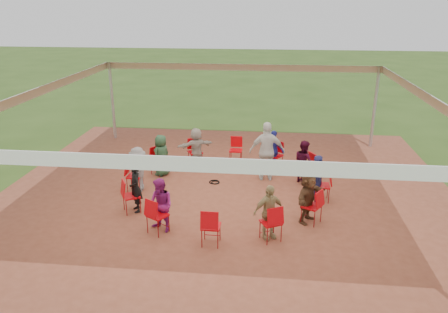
# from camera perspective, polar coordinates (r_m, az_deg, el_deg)

# --- Properties ---
(ground) EXTENTS (80.00, 80.00, 0.00)m
(ground) POSITION_cam_1_polar(r_m,az_deg,el_deg) (12.46, 0.25, -5.10)
(ground) COLOR #2E4A17
(ground) RESTS_ON ground
(dirt_patch) EXTENTS (13.00, 13.00, 0.00)m
(dirt_patch) POSITION_cam_1_polar(r_m,az_deg,el_deg) (12.46, 0.25, -5.08)
(dirt_patch) COLOR brown
(dirt_patch) RESTS_ON ground
(tent) EXTENTS (10.33, 10.33, 3.00)m
(tent) POSITION_cam_1_polar(r_m,az_deg,el_deg) (11.67, 0.26, 5.54)
(tent) COLOR #B2B2B7
(tent) RESTS_ON ground
(chair_0) EXTENTS (0.45, 0.43, 0.90)m
(chair_0) POSITION_cam_1_polar(r_m,az_deg,el_deg) (12.26, 12.69, -3.74)
(chair_0) COLOR #C5030B
(chair_0) RESTS_ON ground
(chair_1) EXTENTS (0.59, 0.58, 0.90)m
(chair_1) POSITION_cam_1_polar(r_m,az_deg,el_deg) (13.46, 10.74, -1.46)
(chair_1) COLOR #C5030B
(chair_1) RESTS_ON ground
(chair_2) EXTENTS (0.59, 0.59, 0.90)m
(chair_2) POSITION_cam_1_polar(r_m,az_deg,el_deg) (14.34, 6.69, 0.10)
(chair_2) COLOR #C5030B
(chair_2) RESTS_ON ground
(chair_3) EXTENTS (0.43, 0.45, 0.90)m
(chair_3) POSITION_cam_1_polar(r_m,az_deg,el_deg) (14.75, 1.55, 0.79)
(chair_3) COLOR #C5030B
(chair_3) RESTS_ON ground
(chair_4) EXTENTS (0.58, 0.59, 0.90)m
(chair_4) POSITION_cam_1_polar(r_m,az_deg,el_deg) (14.60, -3.78, 0.56)
(chair_4) COLOR #C5030B
(chair_4) RESTS_ON ground
(chair_5) EXTENTS (0.59, 0.59, 0.90)m
(chair_5) POSITION_cam_1_polar(r_m,az_deg,el_deg) (13.93, -8.48, -0.57)
(chair_5) COLOR #C5030B
(chair_5) RESTS_ON ground
(chair_6) EXTENTS (0.45, 0.43, 0.90)m
(chair_6) POSITION_cam_1_polar(r_m,az_deg,el_deg) (12.86, -11.59, -2.53)
(chair_6) COLOR #C5030B
(chair_6) RESTS_ON ground
(chair_7) EXTENTS (0.59, 0.58, 0.90)m
(chair_7) POSITION_cam_1_polar(r_m,az_deg,el_deg) (11.60, -11.99, -5.08)
(chair_7) COLOR #C5030B
(chair_7) RESTS_ON ground
(chair_8) EXTENTS (0.59, 0.59, 0.90)m
(chair_8) POSITION_cam_1_polar(r_m,az_deg,el_deg) (10.49, -8.65, -7.64)
(chair_8) COLOR #C5030B
(chair_8) RESTS_ON ground
(chair_9) EXTENTS (0.43, 0.45, 0.90)m
(chair_9) POSITION_cam_1_polar(r_m,az_deg,el_deg) (9.91, -1.72, -9.12)
(chair_9) COLOR #C5030B
(chair_9) RESTS_ON ground
(chair_10) EXTENTS (0.58, 0.59, 0.90)m
(chair_10) POSITION_cam_1_polar(r_m,az_deg,el_deg) (10.12, 6.14, -8.58)
(chair_10) COLOR #C5030B
(chair_10) RESTS_ON ground
(chair_11) EXTENTS (0.59, 0.59, 0.90)m
(chair_11) POSITION_cam_1_polar(r_m,az_deg,el_deg) (11.02, 11.38, -6.40)
(chair_11) COLOR #C5030B
(chair_11) RESTS_ON ground
(person_seated_0) EXTENTS (0.33, 0.49, 1.32)m
(person_seated_0) POSITION_cam_1_polar(r_m,az_deg,el_deg) (12.16, 12.20, -2.79)
(person_seated_0) COLOR #181B45
(person_seated_0) RESTS_ON ground
(person_seated_1) EXTENTS (0.63, 0.74, 1.32)m
(person_seated_1) POSITION_cam_1_polar(r_m,az_deg,el_deg) (13.32, 10.37, -0.66)
(person_seated_1) COLOR #39091E
(person_seated_1) RESTS_ON ground
(person_seated_2) EXTENTS (0.87, 0.74, 1.32)m
(person_seated_2) POSITION_cam_1_polar(r_m,az_deg,el_deg) (14.17, 6.47, 0.79)
(person_seated_2) COLOR #242B9A
(person_seated_2) RESTS_ON ground
(person_seated_3) EXTENTS (1.29, 0.99, 1.32)m
(person_seated_3) POSITION_cam_1_polar(r_m,az_deg,el_deg) (14.43, -3.65, 1.22)
(person_seated_3) COLOR #AFA99B
(person_seated_3) RESTS_ON ground
(person_seated_4) EXTENTS (0.64, 0.74, 1.32)m
(person_seated_4) POSITION_cam_1_polar(r_m,az_deg,el_deg) (13.78, -8.17, 0.16)
(person_seated_4) COLOR #25492D
(person_seated_4) RESTS_ON ground
(person_seated_5) EXTENTS (0.44, 0.86, 1.32)m
(person_seated_5) POSITION_cam_1_polar(r_m,az_deg,el_deg) (12.74, -11.14, -1.66)
(person_seated_5) COLOR slate
(person_seated_5) RESTS_ON ground
(person_seated_6) EXTENTS (0.51, 0.57, 1.32)m
(person_seated_6) POSITION_cam_1_polar(r_m,az_deg,el_deg) (11.53, -11.48, -4.02)
(person_seated_6) COLOR black
(person_seated_6) RESTS_ON ground
(person_seated_7) EXTENTS (0.74, 0.65, 1.32)m
(person_seated_7) POSITION_cam_1_polar(r_m,az_deg,el_deg) (10.46, -8.24, -6.36)
(person_seated_7) COLOR #891B6E
(person_seated_7) RESTS_ON ground
(person_seated_8) EXTENTS (0.87, 0.72, 1.32)m
(person_seated_8) POSITION_cam_1_polar(r_m,az_deg,el_deg) (10.11, 5.86, -7.21)
(person_seated_8) COLOR tan
(person_seated_8) RESTS_ON ground
(person_seated_9) EXTENTS (1.03, 1.28, 1.32)m
(person_seated_9) POSITION_cam_1_polar(r_m,az_deg,el_deg) (10.97, 10.89, -5.23)
(person_seated_9) COLOR #4F311D
(person_seated_9) RESTS_ON ground
(standing_person) EXTENTS (1.10, 0.61, 1.82)m
(standing_person) POSITION_cam_1_polar(r_m,az_deg,el_deg) (13.29, 5.66, 0.68)
(standing_person) COLOR silver
(standing_person) RESTS_ON ground
(cable_coil) EXTENTS (0.42, 0.42, 0.03)m
(cable_coil) POSITION_cam_1_polar(r_m,az_deg,el_deg) (13.29, -1.21, -3.37)
(cable_coil) COLOR black
(cable_coil) RESTS_ON ground
(laptop) EXTENTS (0.28, 0.35, 0.23)m
(laptop) POSITION_cam_1_polar(r_m,az_deg,el_deg) (12.16, 11.45, -2.92)
(laptop) COLOR #B7B7BC
(laptop) RESTS_ON ground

